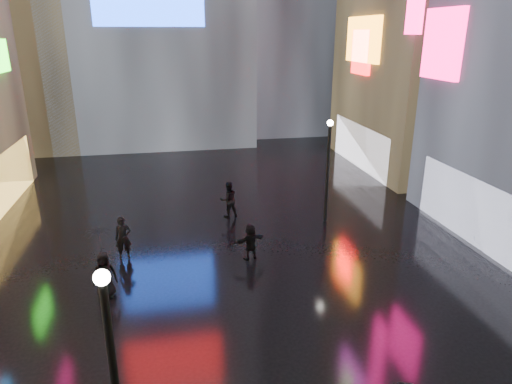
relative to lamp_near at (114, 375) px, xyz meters
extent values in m
plane|color=black|center=(3.56, 12.06, -2.94)|extent=(140.00, 140.00, 0.00)
cube|color=#FFC659|center=(-7.54, 18.06, -1.44)|extent=(0.20, 10.00, 3.00)
cube|color=white|center=(14.66, 9.06, -1.44)|extent=(0.20, 9.00, 3.00)
cube|color=#FF0C63|center=(14.41, 13.18, 5.64)|extent=(0.25, 2.99, 3.26)
cube|color=white|center=(14.66, 22.06, -1.44)|extent=(0.20, 9.00, 3.00)
cube|color=orange|center=(14.41, 22.38, 5.71)|extent=(0.25, 4.92, 2.91)
cube|color=#FF0C0F|center=(14.41, 22.50, 4.90)|extent=(0.25, 2.63, 2.87)
sphere|color=white|center=(0.00, 0.00, 2.11)|extent=(0.30, 0.30, 0.30)
cylinder|color=black|center=(8.91, 12.96, -0.44)|extent=(0.16, 0.16, 5.00)
sphere|color=white|center=(8.91, 12.96, 2.11)|extent=(0.30, 0.30, 0.30)
imported|color=black|center=(-1.25, 7.80, -2.06)|extent=(0.91, 0.64, 1.77)
imported|color=black|center=(4.43, 9.67, -2.16)|extent=(1.52, 0.88, 1.56)
imported|color=black|center=(-0.81, 10.76, -2.01)|extent=(0.73, 0.52, 1.87)
imported|color=black|center=(4.18, 14.53, -2.00)|extent=(1.06, 0.91, 1.88)
imported|color=black|center=(-1.25, 7.80, -0.70)|extent=(1.40, 1.41, 0.95)
camera|label=1|loc=(1.29, -7.42, 6.16)|focal=32.00mm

